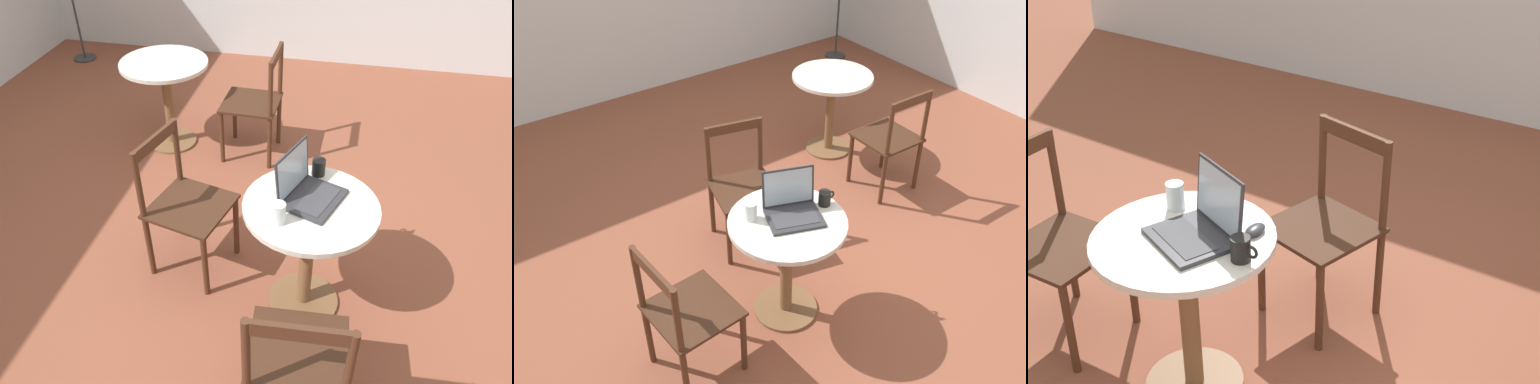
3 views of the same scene
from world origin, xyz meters
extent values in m
plane|color=brown|center=(0.00, 0.00, 0.00)|extent=(16.00, 16.00, 0.00)
cylinder|color=brown|center=(-0.30, -0.27, 0.01)|extent=(0.41, 0.41, 0.02)
cylinder|color=brown|center=(-0.30, -0.27, 0.36)|extent=(0.08, 0.08, 0.69)
cylinder|color=silver|center=(-0.30, -0.27, 0.72)|extent=(0.70, 0.70, 0.03)
cylinder|color=brown|center=(1.21, 1.08, 0.01)|extent=(0.41, 0.41, 0.02)
cylinder|color=brown|center=(1.21, 1.08, 0.36)|extent=(0.08, 0.08, 0.69)
cylinder|color=silver|center=(1.21, 1.08, 0.72)|extent=(0.70, 0.70, 0.03)
cylinder|color=#472819|center=(0.01, 0.21, 0.23)|extent=(0.04, 0.04, 0.45)
cylinder|color=#472819|center=(-0.36, 0.30, 0.23)|extent=(0.04, 0.04, 0.45)
cylinder|color=#472819|center=(0.10, 0.58, 0.23)|extent=(0.04, 0.04, 0.45)
cylinder|color=#472819|center=(-0.27, 0.67, 0.23)|extent=(0.04, 0.04, 0.45)
cube|color=#3C2215|center=(-0.13, 0.44, 0.46)|extent=(0.53, 0.53, 0.02)
cylinder|color=#472819|center=(0.10, 0.58, 0.69)|extent=(0.04, 0.04, 0.43)
cylinder|color=#472819|center=(-0.27, 0.67, 0.69)|extent=(0.04, 0.04, 0.43)
cube|color=#472819|center=(-0.08, 0.63, 0.87)|extent=(0.41, 0.12, 0.07)
cylinder|color=#472819|center=(-0.80, -0.11, 0.23)|extent=(0.04, 0.04, 0.45)
cylinder|color=#472819|center=(-0.77, -0.50, 0.23)|extent=(0.04, 0.04, 0.45)
cube|color=#3C2215|center=(-0.98, -0.32, 0.46)|extent=(0.47, 0.47, 0.02)
cylinder|color=#472819|center=(-1.19, -0.14, 0.69)|extent=(0.04, 0.04, 0.43)
cylinder|color=#472819|center=(-1.16, -0.53, 0.69)|extent=(0.04, 0.04, 0.43)
cube|color=#472819|center=(-1.17, -0.33, 0.87)|extent=(0.05, 0.42, 0.07)
cylinder|color=#472819|center=(1.01, 0.57, 0.23)|extent=(0.04, 0.04, 0.45)
cylinder|color=#472819|center=(1.40, 0.56, 0.23)|extent=(0.04, 0.04, 0.45)
cylinder|color=#472819|center=(1.00, 0.18, 0.23)|extent=(0.04, 0.04, 0.45)
cylinder|color=#472819|center=(1.39, 0.18, 0.23)|extent=(0.04, 0.04, 0.45)
cube|color=#3C2215|center=(1.20, 0.37, 0.46)|extent=(0.45, 0.45, 0.02)
cylinder|color=#472819|center=(1.00, 0.18, 0.69)|extent=(0.04, 0.04, 0.43)
cylinder|color=#472819|center=(1.39, 0.18, 0.69)|extent=(0.04, 0.04, 0.43)
cube|color=#472819|center=(1.20, 0.18, 0.87)|extent=(0.42, 0.03, 0.07)
cylinder|color=#333333|center=(2.70, 2.67, 0.01)|extent=(0.25, 0.25, 0.02)
cylinder|color=#333333|center=(2.70, 2.67, 0.66)|extent=(0.02, 0.02, 1.30)
cube|color=#2D2D33|center=(-0.26, -0.29, 0.75)|extent=(0.38, 0.34, 0.02)
cube|color=#38383D|center=(-0.27, -0.30, 0.76)|extent=(0.30, 0.22, 0.00)
cube|color=#2D2D33|center=(-0.21, -0.16, 0.87)|extent=(0.31, 0.14, 0.24)
cube|color=#9EB2C6|center=(-0.21, -0.16, 0.88)|extent=(0.28, 0.13, 0.22)
ellipsoid|color=#2D2D33|center=(-0.09, -0.11, 0.75)|extent=(0.06, 0.10, 0.03)
cylinder|color=black|center=(-0.03, -0.28, 0.78)|extent=(0.07, 0.07, 0.09)
torus|color=black|center=(0.02, -0.28, 0.79)|extent=(0.05, 0.01, 0.05)
cylinder|color=silver|center=(-0.46, -0.13, 0.79)|extent=(0.07, 0.07, 0.11)
camera|label=1|loc=(-2.25, -0.41, 2.34)|focal=35.00mm
camera|label=2|loc=(-1.88, -2.29, 2.81)|focal=40.00mm
camera|label=3|loc=(1.27, -1.92, 2.16)|focal=50.00mm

